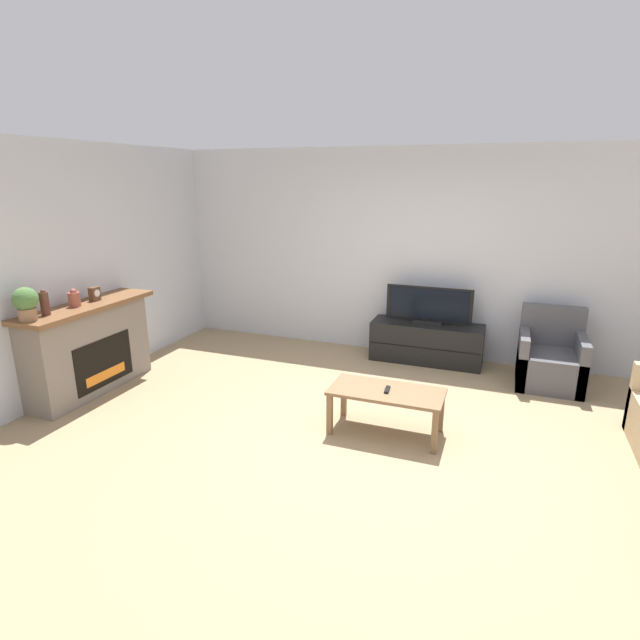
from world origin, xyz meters
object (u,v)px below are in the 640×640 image
coffee_table (386,396)px  tv (429,307)px  mantel_vase_left (45,303)px  potted_plant (26,302)px  fireplace (89,347)px  armchair (550,360)px  tv_stand (426,342)px  mantel_vase_centre_left (74,299)px  mantel_clock (95,294)px  remote (387,390)px

coffee_table → tv: bearing=88.7°
mantel_vase_left → potted_plant: 0.21m
fireplace → mantel_vase_left: 0.78m
fireplace → armchair: bearing=22.9°
tv_stand → tv: size_ratio=1.30×
mantel_vase_left → armchair: mantel_vase_left is taller
potted_plant → armchair: (4.78, 2.70, -0.90)m
tv → mantel_vase_centre_left: bearing=-144.6°
fireplace → tv_stand: bearing=33.9°
mantel_vase_left → coffee_table: bearing=11.8°
tv → mantel_clock: bearing=-147.9°
mantel_vase_left → mantel_clock: 0.64m
coffee_table → armchair: bearing=50.5°
remote → fireplace: bearing=178.7°
potted_plant → coffee_table: (3.29, 0.89, -0.81)m
fireplace → mantel_vase_left: mantel_vase_left is taller
mantel_vase_left → tv: 4.33m
potted_plant → tv: (3.33, 2.93, -0.45)m
tv → armchair: 1.53m
mantel_vase_left → mantel_vase_centre_left: size_ratio=1.35×
tv → remote: (-0.04, -2.05, -0.29)m
fireplace → armchair: size_ratio=1.83×
potted_plant → coffee_table: bearing=15.1°
armchair → remote: bearing=-129.3°
mantel_vase_centre_left → coffee_table: mantel_vase_centre_left is taller
mantel_clock → armchair: 5.20m
potted_plant → remote: potted_plant is taller
fireplace → potted_plant: 0.95m
mantel_clock → tv_stand: mantel_clock is taller
mantel_vase_centre_left → potted_plant: (-0.00, -0.56, 0.09)m
remote → mantel_vase_left: bearing=-173.1°
tv_stand → mantel_clock: bearing=-147.9°
armchair → fireplace: bearing=-157.1°
mantel_clock → remote: (3.29, 0.04, -0.64)m
mantel_clock → potted_plant: (-0.00, -0.84, 0.10)m
mantel_vase_left → mantel_clock: (0.00, 0.64, -0.05)m
mantel_vase_centre_left → tv_stand: 4.18m
potted_plant → mantel_clock: bearing=89.9°
mantel_clock → mantel_vase_centre_left: bearing=-90.2°
mantel_clock → tv_stand: bearing=32.1°
remote → armchair: bearing=46.0°
fireplace → tv_stand: size_ratio=1.13×
mantel_vase_centre_left → tv: size_ratio=0.18×
remote → potted_plant: bearing=-169.8°
tv → coffee_table: bearing=-91.3°
mantel_vase_centre_left → tv_stand: size_ratio=0.14×
tv → fireplace: bearing=-146.1°
fireplace → armchair: 5.22m
mantel_vase_centre_left → coffee_table: size_ratio=0.19×
mantel_vase_left → tv_stand: bearing=39.3°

